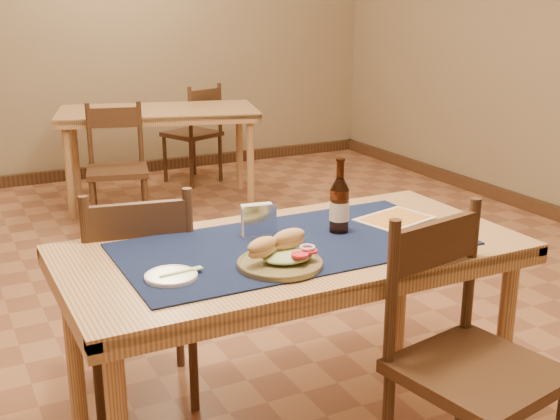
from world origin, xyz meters
name	(u,v)px	position (x,y,z in m)	size (l,w,h in m)	color
room	(204,41)	(0.00, 0.00, 1.40)	(6.04, 7.04, 2.84)	#9A6443
main_table	(293,267)	(0.00, -0.80, 0.67)	(1.60, 0.80, 0.75)	tan
placemat	(293,244)	(0.00, -0.80, 0.75)	(1.20, 0.60, 0.01)	#101B3D
baseboard	(213,333)	(0.00, 0.00, 0.05)	(6.00, 7.00, 0.10)	#432818
back_table	(159,120)	(0.52, 2.40, 0.67)	(1.65, 1.12, 0.75)	tan
chair_main_far	(139,291)	(-0.43, -0.33, 0.48)	(0.49, 0.49, 0.92)	#432818
chair_main_near	(467,360)	(0.32, -1.35, 0.49)	(0.51, 0.51, 0.95)	#432818
chair_back_near	(117,166)	(0.05, 1.88, 0.46)	(0.49, 0.49, 0.88)	#432818
chair_back_far	(195,132)	(0.99, 2.88, 0.45)	(0.52, 0.52, 0.87)	#432818
sandwich_plate	(281,257)	(-0.13, -0.97, 0.78)	(0.28, 0.28, 0.11)	brown
side_plate	(171,276)	(-0.48, -0.91, 0.76)	(0.16, 0.16, 0.01)	white
fork	(185,271)	(-0.43, -0.91, 0.77)	(0.14, 0.03, 0.00)	#95CB6F
beer_bottle	(339,205)	(0.21, -0.76, 0.86)	(0.07, 0.07, 0.27)	#4B200D
napkin_holder	(259,221)	(-0.07, -0.66, 0.81)	(0.14, 0.07, 0.12)	silver
menu_card	(395,218)	(0.48, -0.73, 0.76)	(0.31, 0.26, 0.01)	beige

